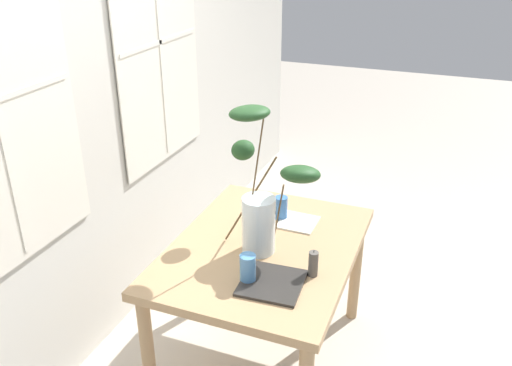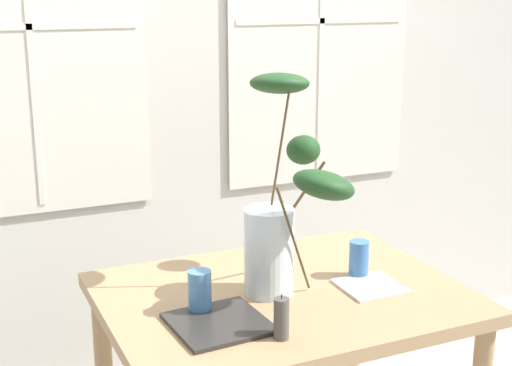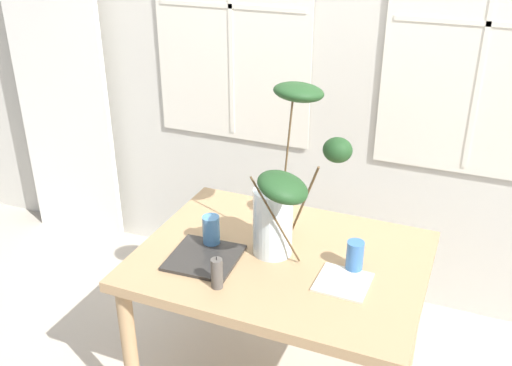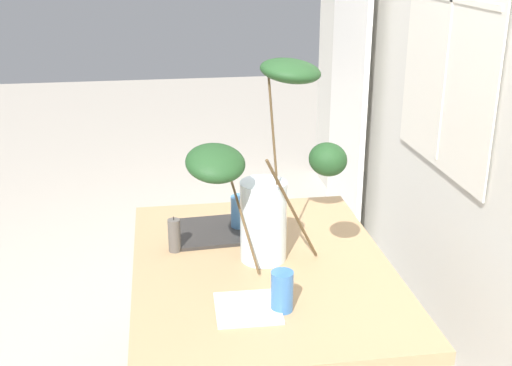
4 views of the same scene
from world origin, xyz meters
The scene contains 9 objects.
ground centered at (0.00, 0.00, 0.00)m, with size 14.00×14.00×0.00m, color #B7AD9E.
back_wall_with_windows centered at (0.00, 0.98, 1.50)m, with size 5.88×0.14×2.99m.
dining_table centered at (0.00, 0.00, 0.64)m, with size 1.18×0.90×0.74m.
vase_with_branches centered at (0.00, 0.00, 1.03)m, with size 0.38×0.57×0.73m.
drinking_glass_blue_left centered at (-0.31, -0.04, 0.81)m, with size 0.07×0.07×0.14m, color #4C84BC.
drinking_glass_blue_right centered at (0.30, 0.01, 0.80)m, with size 0.07×0.07×0.13m, color #386BAD.
plate_square_left centered at (-0.29, -0.15, 0.74)m, with size 0.28×0.28×0.01m, color #2D2B28.
plate_square_right centered at (0.29, -0.09, 0.74)m, with size 0.20×0.20×0.01m, color silver.
pillar_candle centered at (-0.15, -0.30, 0.80)m, with size 0.05×0.05×0.14m.
Camera 1 is at (-2.16, -0.80, 2.20)m, focal length 37.67 mm.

